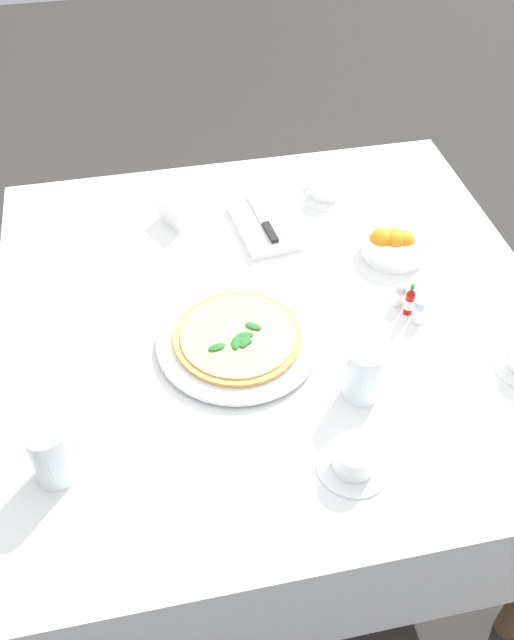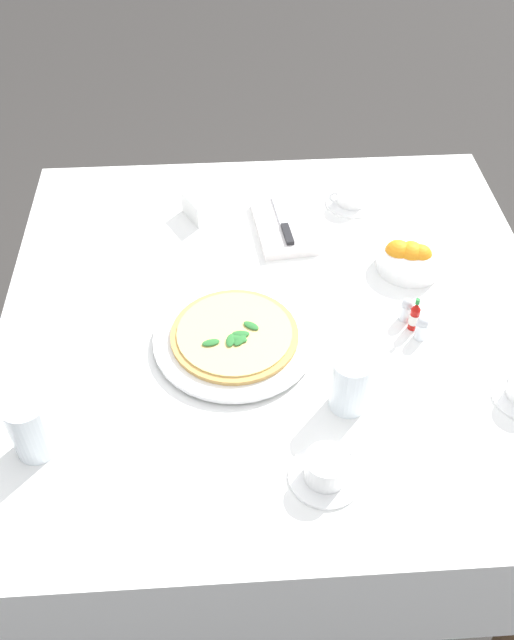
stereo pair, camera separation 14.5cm
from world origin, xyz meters
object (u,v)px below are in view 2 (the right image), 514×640
at_px(coffee_cup_back_corner, 326,469).
at_px(dinner_knife, 283,222).
at_px(water_glass_left_edge, 32,431).
at_px(salt_shaker, 406,310).
at_px(napkin_folded, 283,227).
at_px(citrus_bowl, 409,257).
at_px(menu_card, 190,210).
at_px(coffee_cup_near_left, 352,195).
at_px(hot_sauce_bottle, 414,316).
at_px(pizza, 235,334).
at_px(pizza_plate, 235,339).
at_px(pepper_shaker, 422,329).
at_px(water_glass_far_left, 350,386).

relative_size(coffee_cup_back_corner, dinner_knife, 0.66).
distance_m(water_glass_left_edge, salt_shaker, 0.79).
bearing_deg(napkin_folded, citrus_bowl, -125.58).
height_order(water_glass_left_edge, napkin_folded, water_glass_left_edge).
bearing_deg(coffee_cup_back_corner, menu_card, 17.36).
relative_size(coffee_cup_near_left, dinner_knife, 0.66).
bearing_deg(salt_shaker, menu_card, 50.23).
bearing_deg(hot_sauce_bottle, citrus_bowl, -9.60).
bearing_deg(dinner_knife, pizza, 153.80).
bearing_deg(dinner_knife, water_glass_left_edge, 134.33).
bearing_deg(coffee_cup_near_left, water_glass_left_edge, 136.03).
distance_m(dinner_knife, menu_card, 0.23).
bearing_deg(citrus_bowl, napkin_folded, 60.53).
bearing_deg(salt_shaker, coffee_cup_back_corner, 149.67).
xyz_separation_m(water_glass_left_edge, hot_sauce_bottle, (0.26, -0.74, -0.02)).
bearing_deg(napkin_folded, salt_shaker, -150.48).
xyz_separation_m(pizza_plate, napkin_folded, (0.37, -0.13, -0.00)).
height_order(pizza_plate, pizza, pizza).
bearing_deg(menu_card, citrus_bowl, -141.38).
distance_m(napkin_folded, dinner_knife, 0.01).
bearing_deg(menu_card, pizza, 163.88).
xyz_separation_m(coffee_cup_near_left, menu_card, (-0.04, 0.41, 0.00)).
distance_m(pizza, pepper_shaker, 0.39).
relative_size(water_glass_left_edge, dinner_knife, 0.64).
bearing_deg(salt_shaker, pizza, 97.35).
relative_size(dinner_knife, menu_card, 2.41).
bearing_deg(hot_sauce_bottle, water_glass_left_edge, 109.14).
bearing_deg(napkin_folded, water_glass_far_left, -178.38).
bearing_deg(dinner_knife, pizza_plate, 153.77).
height_order(citrus_bowl, hot_sauce_bottle, hot_sauce_bottle).
bearing_deg(salt_shaker, water_glass_far_left, 144.39).
bearing_deg(water_glass_left_edge, pizza, -56.90).
xyz_separation_m(citrus_bowl, salt_shaker, (-0.17, 0.04, -0.00)).
xyz_separation_m(coffee_cup_back_corner, dinner_knife, (0.71, 0.01, -0.00)).
height_order(pizza_plate, coffee_cup_near_left, coffee_cup_near_left).
bearing_deg(pepper_shaker, pizza, 88.71).
bearing_deg(dinner_knife, hot_sauce_bottle, -152.08).
relative_size(pizza_plate, napkin_folded, 1.45).
height_order(coffee_cup_back_corner, salt_shaker, same).
height_order(coffee_cup_near_left, water_glass_left_edge, water_glass_left_edge).
distance_m(coffee_cup_near_left, pepper_shaker, 0.48).
distance_m(dinner_knife, salt_shaker, 0.40).
bearing_deg(menu_card, water_glass_left_edge, 129.48).
xyz_separation_m(salt_shaker, pepper_shaker, (-0.06, -0.02, 0.00)).
bearing_deg(pizza_plate, coffee_cup_back_corner, -156.35).
relative_size(pizza, menu_card, 3.25).
bearing_deg(water_glass_left_edge, menu_card, -22.21).
relative_size(coffee_cup_near_left, menu_card, 1.60).
bearing_deg(menu_card, coffee_cup_back_corner, 169.06).
bearing_deg(citrus_bowl, pepper_shaker, 174.09).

